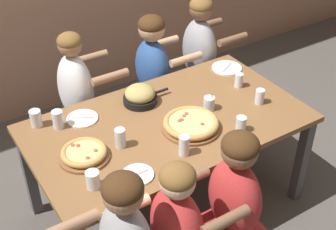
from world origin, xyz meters
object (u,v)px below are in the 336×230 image
object	(u,v)px
drinking_glass_c	(120,139)
drinking_glass_d	(184,147)
drinking_glass_b	(36,119)
pizza_board_second	(191,124)
empty_plate_a	(227,68)
diner_near_center	(231,220)
pizza_board_main	(84,154)
drinking_glass_a	(239,81)
drinking_glass_f	(241,125)
cocktail_glass_blue	(209,104)
drinking_glass_h	(260,97)
diner_far_midleft	(79,111)
empty_plate_b	(138,175)
empty_plate_c	(82,119)
diner_far_right	(199,70)
drinking_glass_e	(93,180)
diner_far_midright	(153,86)
drinking_glass_g	(58,120)
skillet_bowl	(140,96)

from	to	relation	value
drinking_glass_c	drinking_glass_d	world-z (taller)	drinking_glass_d
drinking_glass_b	drinking_glass_c	distance (m)	0.60
pizza_board_second	empty_plate_a	xyz separation A→B (m)	(0.67, 0.48, -0.03)
drinking_glass_d	diner_near_center	size ratio (longest dim) A/B	0.11
pizza_board_main	diner_near_center	xyz separation A→B (m)	(0.58, -0.69, -0.26)
pizza_board_main	drinking_glass_c	xyz separation A→B (m)	(0.23, -0.02, 0.02)
drinking_glass_a	drinking_glass_f	distance (m)	0.54
cocktail_glass_blue	drinking_glass_h	size ratio (longest dim) A/B	1.10
drinking_glass_d	diner_far_midleft	size ratio (longest dim) A/B	0.11
empty_plate_b	drinking_glass_b	distance (m)	0.82
empty_plate_c	diner_far_right	xyz separation A→B (m)	(1.24, 0.41, -0.22)
drinking_glass_h	diner_far_right	world-z (taller)	diner_far_right
drinking_glass_e	drinking_glass_h	world-z (taller)	same
empty_plate_a	drinking_glass_b	size ratio (longest dim) A/B	2.02
pizza_board_main	diner_far_midright	size ratio (longest dim) A/B	0.26
drinking_glass_e	diner_far_midleft	xyz separation A→B (m)	(0.34, 1.03, -0.28)
drinking_glass_b	diner_far_midright	distance (m)	1.14
empty_plate_a	drinking_glass_g	xyz separation A→B (m)	(-1.38, -0.02, 0.05)
pizza_board_main	drinking_glass_d	distance (m)	0.59
skillet_bowl	cocktail_glass_blue	size ratio (longest dim) A/B	2.93
drinking_glass_g	drinking_glass_a	bearing A→B (deg)	-10.25
drinking_glass_b	diner_far_right	distance (m)	1.57
drinking_glass_f	diner_far_right	distance (m)	1.18
empty_plate_c	drinking_glass_c	world-z (taller)	drinking_glass_c
drinking_glass_d	drinking_glass_e	distance (m)	0.57
empty_plate_b	diner_far_midleft	distance (m)	1.11
drinking_glass_c	drinking_glass_d	bearing A→B (deg)	-43.44
empty_plate_b	drinking_glass_f	bearing A→B (deg)	1.03
diner_far_right	pizza_board_second	bearing A→B (deg)	-38.49
pizza_board_main	drinking_glass_b	xyz separation A→B (m)	(-0.13, 0.45, 0.02)
empty_plate_c	drinking_glass_c	size ratio (longest dim) A/B	1.66
drinking_glass_h	drinking_glass_a	bearing A→B (deg)	86.04
drinking_glass_e	diner_far_midright	size ratio (longest dim) A/B	0.09
empty_plate_c	drinking_glass_h	size ratio (longest dim) A/B	1.96
drinking_glass_g	empty_plate_a	bearing A→B (deg)	0.68
skillet_bowl	diner_near_center	size ratio (longest dim) A/B	0.30
drinking_glass_d	skillet_bowl	bearing A→B (deg)	85.02
drinking_glass_a	empty_plate_a	bearing A→B (deg)	70.22
skillet_bowl	empty_plate_c	distance (m)	0.43
empty_plate_c	diner_near_center	size ratio (longest dim) A/B	0.18
cocktail_glass_blue	skillet_bowl	bearing A→B (deg)	137.88
pizza_board_main	pizza_board_second	distance (m)	0.70
pizza_board_main	diner_far_right	xyz separation A→B (m)	(1.39, 0.78, -0.24)
empty_plate_a	drinking_glass_c	world-z (taller)	drinking_glass_c
empty_plate_b	empty_plate_c	size ratio (longest dim) A/B	0.89
skillet_bowl	drinking_glass_c	size ratio (longest dim) A/B	2.74
drinking_glass_g	diner_far_midleft	bearing A→B (deg)	54.67
pizza_board_second	pizza_board_main	bearing A→B (deg)	171.69
drinking_glass_b	cocktail_glass_blue	bearing A→B (deg)	-22.85
diner_far_midright	diner_far_midleft	distance (m)	0.66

